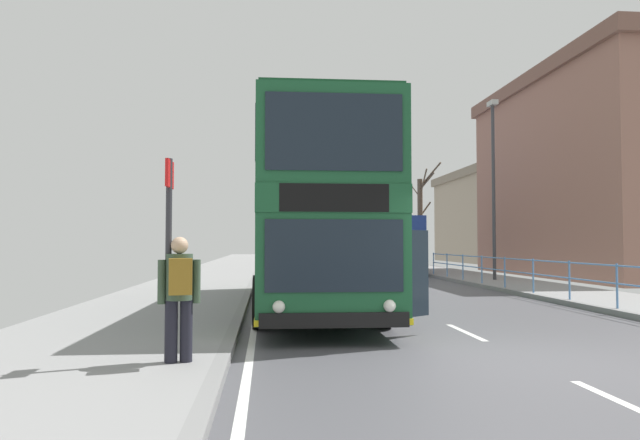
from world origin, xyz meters
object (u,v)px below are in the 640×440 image
double_decker_bus_main (312,219)px  bare_tree_far_00 (421,218)px  background_bus_far_lane (379,243)px  background_building_00 (529,215)px  background_building_01 (630,174)px  pedestrian_with_backpack (179,289)px  street_lamp_far_side (493,175)px  bus_stop_sign_near (169,236)px

double_decker_bus_main → bare_tree_far_00: size_ratio=1.61×
bare_tree_far_00 → background_bus_far_lane: bearing=-130.2°
double_decker_bus_main → background_building_00: bearing=56.6°
background_building_01 → double_decker_bus_main: bearing=-143.1°
background_building_01 → bare_tree_far_00: bearing=132.0°
pedestrian_with_backpack → background_building_00: bearing=59.0°
background_bus_far_lane → street_lamp_far_side: bearing=-71.0°
background_building_00 → background_building_01: size_ratio=1.22×
bus_stop_sign_near → background_building_01: (19.54, 19.55, 3.37)m
bus_stop_sign_near → background_building_01: 27.85m
street_lamp_far_side → background_building_01: size_ratio=0.50×
double_decker_bus_main → pedestrian_with_backpack: (-2.23, -6.76, -1.21)m
double_decker_bus_main → background_bus_far_lane: size_ratio=1.08×
bus_stop_sign_near → background_building_00: 44.56m
street_lamp_far_side → bare_tree_far_00: 13.32m
street_lamp_far_side → bare_tree_far_00: size_ratio=1.13×
background_bus_far_lane → background_building_01: size_ratio=0.65×
double_decker_bus_main → street_lamp_far_side: street_lamp_far_side is taller
pedestrian_with_backpack → street_lamp_far_side: size_ratio=0.21×
background_bus_far_lane → street_lamp_far_side: street_lamp_far_side is taller
bare_tree_far_00 → bus_stop_sign_near: bearing=-111.3°
background_bus_far_lane → background_building_01: background_building_01 is taller
pedestrian_with_backpack → bare_tree_far_00: size_ratio=0.24×
double_decker_bus_main → bus_stop_sign_near: double_decker_bus_main is taller
double_decker_bus_main → background_building_01: size_ratio=0.71×
background_bus_far_lane → background_building_00: (15.42, 13.57, 2.31)m
bus_stop_sign_near → background_building_00: size_ratio=0.14×
double_decker_bus_main → background_bus_far_lane: 18.58m
bare_tree_far_00 → pedestrian_with_backpack: bearing=-111.0°
double_decker_bus_main → background_bus_far_lane: double_decker_bus_main is taller
background_bus_far_lane → bus_stop_sign_near: (-7.64, -24.50, 0.11)m
background_bus_far_lane → bus_stop_sign_near: background_bus_far_lane is taller
bare_tree_far_00 → background_building_00: size_ratio=0.36×
pedestrian_with_backpack → background_building_01: 27.88m
background_bus_far_lane → bus_stop_sign_near: size_ratio=3.75×
pedestrian_with_backpack → bus_stop_sign_near: 0.71m
background_bus_far_lane → bare_tree_far_00: bare_tree_far_00 is taller
pedestrian_with_backpack → background_bus_far_lane: bearing=73.1°
bus_stop_sign_near → background_building_00: (23.06, 38.07, 2.20)m
double_decker_bus_main → background_building_01: bearing=36.9°
background_bus_far_lane → bare_tree_far_00: size_ratio=1.48×
background_bus_far_lane → background_building_01: 13.35m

